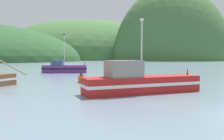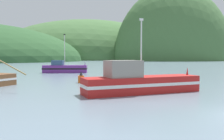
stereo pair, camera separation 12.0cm
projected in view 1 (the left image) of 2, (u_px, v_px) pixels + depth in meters
The scene contains 5 objects.
hill_far_center at pixel (172, 60), 177.69m from camera, with size 88.89×71.11×109.90m, color #47703D.
hill_far_right at pixel (88, 59), 240.90m from camera, with size 188.66×150.93×77.91m, color #47703D.
fishing_boat_purple at pixel (64, 68), 44.60m from camera, with size 8.47×3.00×7.30m.
fishing_boat_red at pixel (140, 82), 20.13m from camera, with size 10.68×4.48×6.33m.
channel_buoy at pixel (81, 78), 27.89m from camera, with size 0.73×0.73×1.34m.
Camera 1 is at (-8.99, -10.49, 3.13)m, focal length 37.89 mm.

